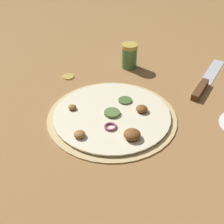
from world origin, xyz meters
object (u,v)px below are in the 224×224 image
Objects in this scene: knife at (204,84)px; spice_jar at (129,56)px; pizza at (112,116)px; loose_cap at (68,76)px.

knife is 3.31× the size of spice_jar.
knife is at bearing 123.57° from pizza.
pizza reaches higher than knife.
pizza is 0.30m from knife.
spice_jar is 2.22× the size of loose_cap.
spice_jar reaches higher than loose_cap.
knife is (-0.17, 0.25, 0.00)m from pizza.
loose_cap is at bearing 112.25° from knife.
spice_jar is at bearing 172.66° from pizza.
spice_jar reaches higher than knife.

